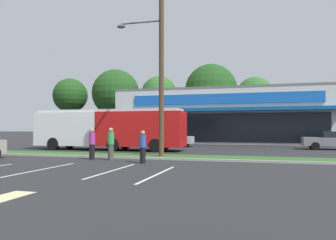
% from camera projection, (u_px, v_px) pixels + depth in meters
% --- Properties ---
extents(grass_median, '(56.00, 2.20, 0.12)m').
position_uv_depth(grass_median, '(114.00, 155.00, 20.22)').
color(grass_median, '#2D5B23').
rests_on(grass_median, ground_plane).
extents(curb_lip, '(56.00, 0.24, 0.12)m').
position_uv_depth(curb_lip, '(105.00, 157.00, 19.04)').
color(curb_lip, '#99968C').
rests_on(curb_lip, ground_plane).
extents(parking_stripe_1, '(0.12, 4.80, 0.01)m').
position_uv_depth(parking_stripe_1, '(42.00, 169.00, 13.92)').
color(parking_stripe_1, silver).
rests_on(parking_stripe_1, ground_plane).
extents(parking_stripe_2, '(0.12, 4.80, 0.01)m').
position_uv_depth(parking_stripe_2, '(112.00, 171.00, 13.49)').
color(parking_stripe_2, silver).
rests_on(parking_stripe_2, ground_plane).
extents(parking_stripe_3, '(0.12, 4.80, 0.01)m').
position_uv_depth(parking_stripe_3, '(158.00, 174.00, 12.51)').
color(parking_stripe_3, silver).
rests_on(parking_stripe_3, ground_plane).
extents(lot_arrow, '(0.70, 1.60, 0.01)m').
position_uv_depth(lot_arrow, '(5.00, 197.00, 8.33)').
color(lot_arrow, beige).
rests_on(lot_arrow, ground_plane).
extents(storefront_building, '(25.15, 13.71, 6.30)m').
position_uv_depth(storefront_building, '(228.00, 117.00, 40.25)').
color(storefront_building, beige).
rests_on(storefront_building, ground_plane).
extents(tree_far_left, '(5.75, 5.75, 10.10)m').
position_uv_depth(tree_far_left, '(70.00, 96.00, 54.12)').
color(tree_far_left, '#473323').
rests_on(tree_far_left, ground_plane).
extents(tree_left, '(7.79, 7.79, 11.40)m').
position_uv_depth(tree_left, '(116.00, 93.00, 53.03)').
color(tree_left, '#473323').
rests_on(tree_left, ground_plane).
extents(tree_mid_left, '(5.80, 5.80, 10.12)m').
position_uv_depth(tree_mid_left, '(159.00, 94.00, 51.84)').
color(tree_mid_left, '#473323').
rests_on(tree_mid_left, ground_plane).
extents(tree_mid, '(7.87, 7.87, 11.46)m').
position_uv_depth(tree_mid, '(211.00, 90.00, 48.74)').
color(tree_mid, '#473323').
rests_on(tree_mid, ground_plane).
extents(tree_mid_right, '(5.69, 5.69, 9.40)m').
position_uv_depth(tree_mid_right, '(255.00, 96.00, 48.13)').
color(tree_mid_right, '#473323').
rests_on(tree_mid_right, ground_plane).
extents(utility_pole, '(3.03, 2.40, 11.46)m').
position_uv_depth(utility_pole, '(159.00, 57.00, 19.28)').
color(utility_pole, '#4C3826').
rests_on(utility_pole, ground_plane).
extents(city_bus, '(12.43, 2.75, 3.25)m').
position_uv_depth(city_bus, '(109.00, 128.00, 25.95)').
color(city_bus, '#B71414').
rests_on(city_bus, ground_plane).
extents(car_0, '(4.19, 1.92, 1.43)m').
position_uv_depth(car_0, '(171.00, 139.00, 30.79)').
color(car_0, '#B7B7BC').
rests_on(car_0, ground_plane).
extents(car_2, '(4.66, 1.89, 1.49)m').
position_uv_depth(car_2, '(333.00, 140.00, 26.32)').
color(car_2, slate).
rests_on(car_2, ground_plane).
extents(pedestrian_near_bench, '(0.36, 0.36, 1.76)m').
position_uv_depth(pedestrian_near_bench, '(92.00, 144.00, 18.25)').
color(pedestrian_near_bench, black).
rests_on(pedestrian_near_bench, ground_plane).
extents(pedestrian_by_pole, '(0.36, 0.36, 1.80)m').
position_uv_depth(pedestrian_by_pole, '(111.00, 144.00, 17.89)').
color(pedestrian_by_pole, '#47423D').
rests_on(pedestrian_by_pole, ground_plane).
extents(pedestrian_mid, '(0.34, 0.34, 1.66)m').
position_uv_depth(pedestrian_mid, '(143.00, 147.00, 16.30)').
color(pedestrian_mid, black).
rests_on(pedestrian_mid, ground_plane).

